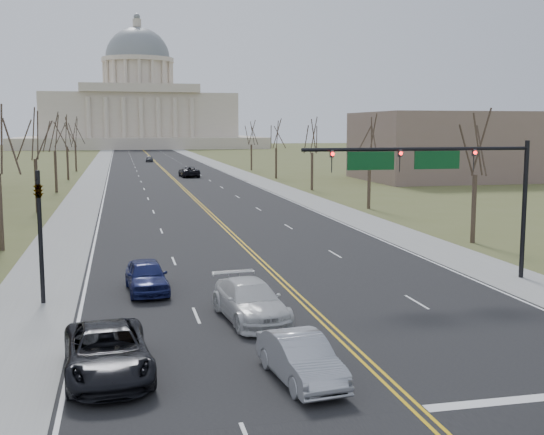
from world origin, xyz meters
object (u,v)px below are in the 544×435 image
signal_mast (436,170)px  signal_left (40,222)px  car_sb_outer_second (147,276)px  car_sb_inner_second (250,301)px  car_far_nb (189,172)px  car_far_sb (149,159)px  car_sb_inner_lead (301,358)px  car_sb_outer_lead (107,352)px

signal_mast → signal_left: (-18.95, 0.00, -2.05)m
signal_mast → car_sb_outer_second: bearing=175.5°
signal_mast → car_sb_inner_second: size_ratio=2.20×
car_far_nb → car_far_sb: size_ratio=1.53×
car_sb_inner_second → car_sb_outer_second: size_ratio=1.20×
car_sb_inner_second → car_far_sb: size_ratio=1.41×
car_sb_inner_lead → car_far_nb: 88.05m
car_sb_inner_second → car_sb_outer_second: 7.02m
car_sb_inner_lead → car_sb_outer_lead: 6.16m
car_sb_outer_second → car_sb_inner_lead: bearing=-75.3°
car_sb_outer_lead → car_sb_inner_second: car_sb_inner_second is taller
signal_left → car_far_sb: size_ratio=1.54×
car_sb_inner_second → car_far_nb: (5.61, 80.88, 0.03)m
car_sb_inner_lead → signal_mast: bearing=42.3°
car_sb_inner_lead → car_far_nb: size_ratio=0.74×
car_far_nb → car_sb_inner_second: bearing=82.8°
car_sb_inner_second → car_far_sb: (1.54, 129.16, -0.13)m
signal_mast → car_far_sb: size_ratio=3.10×
car_sb_outer_lead → car_sb_inner_second: 7.69m
car_far_sb → car_sb_inner_second: bearing=-85.5°
car_sb_outer_lead → car_far_sb: size_ratio=1.45×
signal_mast → car_far_nb: bearing=93.5°
car_sb_inner_second → car_far_sb: bearing=82.9°
car_sb_outer_second → car_sb_inner_second: bearing=-59.2°
signal_mast → car_sb_inner_second: (-10.33, -4.65, -4.95)m
signal_left → car_sb_inner_lead: 14.95m
car_sb_outer_lead → car_far_sb: car_sb_outer_lead is taller
car_sb_inner_second → signal_left: bearing=145.2°
car_sb_inner_lead → car_sb_inner_second: car_sb_inner_second is taller
car_sb_outer_lead → car_far_nb: bearing=78.4°
signal_left → car_sb_outer_second: bearing=13.7°
car_sb_outer_second → car_far_nb: (9.58, 75.10, 0.05)m
car_sb_inner_lead → car_far_sb: 136.18m
signal_left → car_sb_outer_lead: (2.97, -9.89, -2.91)m
signal_mast → car_sb_outer_lead: (-15.97, -9.88, -4.96)m
signal_left → car_sb_inner_lead: signal_left is taller
car_sb_outer_second → car_sb_outer_lead: bearing=-102.2°
car_sb_inner_lead → car_sb_outer_second: 13.47m
car_sb_outer_lead → car_sb_inner_second: size_ratio=1.03×
car_sb_outer_second → car_far_nb: 75.70m
signal_left → car_far_nb: (14.22, 76.23, -2.87)m
signal_mast → car_sb_outer_second: 15.19m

